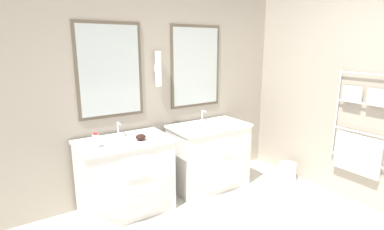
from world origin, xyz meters
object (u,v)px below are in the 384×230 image
(vanity_right, at_px, (210,156))
(waste_bin, at_px, (288,171))
(vanity_left, at_px, (127,176))
(amenity_bowl, at_px, (141,137))
(toiletry_bottle, at_px, (96,141))

(vanity_right, height_order, waste_bin, vanity_right)
(vanity_left, bearing_deg, vanity_right, 0.00)
(vanity_left, xyz_separation_m, vanity_right, (1.14, 0.00, 0.00))
(amenity_bowl, bearing_deg, toiletry_bottle, 177.50)
(amenity_bowl, distance_m, waste_bin, 2.17)
(vanity_right, xyz_separation_m, toiletry_bottle, (-1.45, -0.06, 0.48))
(amenity_bowl, height_order, waste_bin, amenity_bowl)
(vanity_left, bearing_deg, amenity_bowl, -27.27)
(vanity_left, height_order, vanity_right, same)
(vanity_left, relative_size, amenity_bowl, 9.04)
(vanity_left, xyz_separation_m, waste_bin, (2.15, -0.43, -0.30))
(vanity_right, height_order, amenity_bowl, amenity_bowl)
(toiletry_bottle, bearing_deg, waste_bin, -8.56)
(amenity_bowl, bearing_deg, waste_bin, -9.95)
(amenity_bowl, bearing_deg, vanity_left, 152.73)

